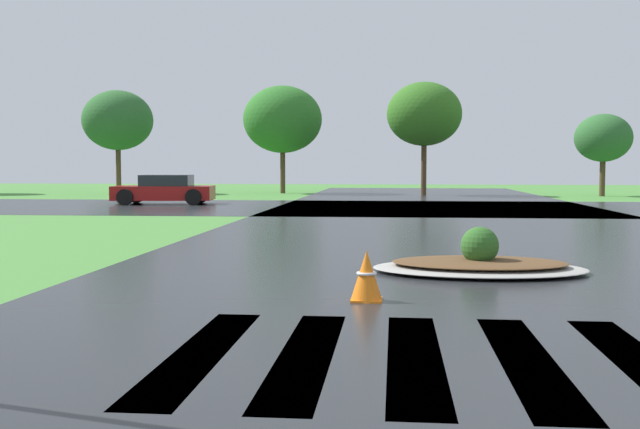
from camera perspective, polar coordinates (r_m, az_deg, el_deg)
asphalt_roadway at (r=12.72m, az=12.46°, el=-3.50°), size 11.95×80.00×0.01m
asphalt_cross_road at (r=28.44m, az=8.66°, el=0.50°), size 90.00×10.76×0.01m
crosswalk_stripes at (r=6.61m, az=19.08°, el=-10.32°), size 6.75×3.23×0.01m
median_island at (r=11.48m, az=11.85°, el=-3.62°), size 3.14×1.95×0.68m
car_white_sedan at (r=31.51m, az=-11.56°, el=1.80°), size 4.13×2.48×1.19m
traffic_cone at (r=8.90m, az=3.50°, el=-4.67°), size 0.38×0.38×0.59m
background_treeline at (r=40.75m, az=4.90°, el=6.99°), size 48.80×7.01×5.99m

